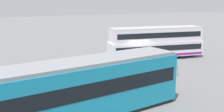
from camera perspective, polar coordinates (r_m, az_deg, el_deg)
ground_plane at (r=30.53m, az=5.68°, el=-1.32°), size 160.00×160.00×0.00m
double_decker_bus at (r=32.49m, az=9.08°, el=2.80°), size 11.37×3.78×3.67m
tram_yellow at (r=15.96m, az=-8.49°, el=-7.21°), size 14.60×5.41×3.53m
pedestrian_near_railing at (r=24.46m, az=0.22°, el=-2.34°), size 0.35×0.36×1.67m
pedestrian_crossing at (r=22.97m, az=10.51°, el=-3.67°), size 0.39×0.39×1.58m
pedestrian_railing at (r=22.92m, az=5.48°, el=-3.95°), size 8.90×1.36×1.08m
info_sign at (r=20.21m, az=-6.00°, el=-3.78°), size 0.95×0.20×2.29m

